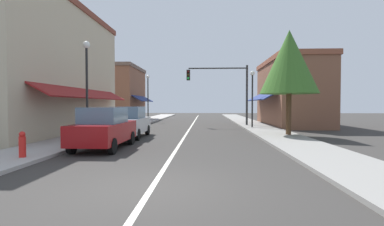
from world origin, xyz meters
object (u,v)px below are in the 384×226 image
Objects in this scene: parked_car_nearest_left at (104,128)px; fire_hydrant at (22,144)px; traffic_signal_mast_arm at (225,84)px; parked_car_second_left at (129,122)px; street_lamp_right_mid at (252,89)px; street_lamp_left_near at (87,75)px; street_lamp_left_far at (148,91)px; tree_right_near at (289,62)px.

fire_hydrant is at bearing -123.66° from parked_car_nearest_left.
parked_car_second_left is at bearing -124.43° from traffic_signal_mast_arm.
parked_car_nearest_left is 0.91× the size of street_lamp_right_mid.
street_lamp_right_mid is at bearing 40.04° from street_lamp_left_near.
street_lamp_left_near is 1.00× the size of street_lamp_left_far.
street_lamp_right_mid is (1.97, -2.43, -0.58)m from traffic_signal_mast_arm.
fire_hydrant is at bearing -89.70° from street_lamp_left_far.
street_lamp_left_far is at bearing 96.22° from parked_car_nearest_left.
tree_right_near is at bearing -77.33° from street_lamp_right_mid.
traffic_signal_mast_arm reaches higher than fire_hydrant.
parked_car_second_left is at bearing 91.24° from parked_car_nearest_left.
tree_right_near is (10.93, 2.66, 0.95)m from street_lamp_left_near.
parked_car_nearest_left is 0.81× the size of street_lamp_left_far.
street_lamp_right_mid is at bearing 102.67° from tree_right_near.
street_lamp_left_far is (-9.90, 8.64, 0.35)m from street_lamp_right_mid.
traffic_signal_mast_arm is 13.11m from street_lamp_left_near.
parked_car_second_left is 0.66× the size of tree_right_near.
traffic_signal_mast_arm reaches higher than street_lamp_left_far.
traffic_signal_mast_arm is at bearing 65.79° from parked_car_nearest_left.
street_lamp_left_near is at bearing -126.14° from traffic_signal_mast_arm.
traffic_signal_mast_arm is 6.08× the size of fire_hydrant.
parked_car_nearest_left is 13.42m from street_lamp_right_mid.
traffic_signal_mast_arm is 3.18m from street_lamp_right_mid.
traffic_signal_mast_arm is 1.18× the size of street_lamp_right_mid.
parked_car_second_left is 0.78× the size of traffic_signal_mast_arm.
street_lamp_left_far is 22.13m from fire_hydrant.
tree_right_near is at bearing 13.67° from street_lamp_left_near.
street_lamp_left_far is (-0.20, 16.79, -0.00)m from street_lamp_left_near.
street_lamp_left_near is at bearing -89.32° from street_lamp_left_far.
street_lamp_left_near is 12.67m from street_lamp_right_mid.
tree_right_near reaches higher than street_lamp_right_mid.
traffic_signal_mast_arm is 0.85× the size of tree_right_near.
fire_hydrant is (-7.81, -15.74, -3.09)m from traffic_signal_mast_arm.
parked_car_second_left is 0.81× the size of street_lamp_left_far.
street_lamp_left_far reaches higher than fire_hydrant.
street_lamp_left_far is at bearing 90.68° from street_lamp_left_near.
tree_right_near reaches higher than parked_car_second_left.
street_lamp_right_mid is 0.72× the size of tree_right_near.
parked_car_nearest_left is at bearing -84.22° from street_lamp_left_far.
street_lamp_left_near is 1.14× the size of street_lamp_right_mid.
street_lamp_left_near reaches higher than parked_car_second_left.
parked_car_second_left is 4.73× the size of fire_hydrant.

